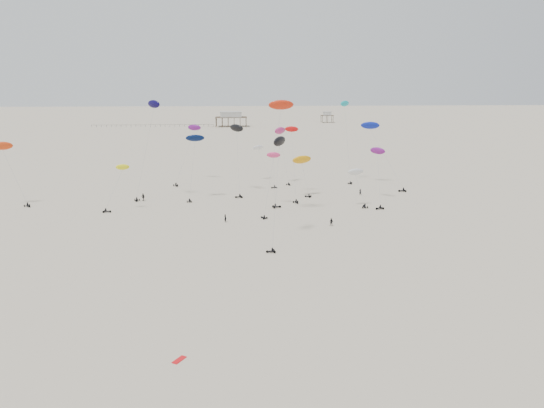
{
  "coord_description": "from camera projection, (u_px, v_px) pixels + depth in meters",
  "views": [
    {
      "loc": [
        -6.48,
        -9.3,
        29.64
      ],
      "look_at": [
        0.0,
        88.0,
        7.0
      ],
      "focal_mm": 35.0,
      "sensor_mm": 36.0,
      "label": 1
    }
  ],
  "objects": [
    {
      "name": "rig_3",
      "position": [
        293.0,
        153.0,
        138.21
      ],
      "size": [
        3.87,
        16.16,
        21.09
      ],
      "rotation": [
        0.0,
        0.0,
        3.38
      ],
      "color": "black",
      "rests_on": "ground"
    },
    {
      "name": "rig_2",
      "position": [
        378.0,
        165.0,
        133.0
      ],
      "size": [
        5.78,
        16.34,
        17.12
      ],
      "rotation": [
        0.0,
        0.0,
        2.0
      ],
      "color": "black",
      "rests_on": "ground"
    },
    {
      "name": "rig_10",
      "position": [
        278.0,
        158.0,
        100.79
      ],
      "size": [
        5.12,
        15.57,
        21.22
      ],
      "rotation": [
        0.0,
        0.0,
        1.71
      ],
      "color": "black",
      "rests_on": "ground"
    },
    {
      "name": "spectator_1",
      "position": [
        331.0,
        226.0,
        111.36
      ],
      "size": [
        1.08,
        0.98,
        1.92
      ],
      "primitive_type": "imported",
      "rotation": [
        0.0,
        0.0,
        5.69
      ],
      "color": "black",
      "rests_on": "ground"
    },
    {
      "name": "rig_13",
      "position": [
        376.0,
        136.0,
        153.98
      ],
      "size": [
        10.11,
        17.4,
        22.07
      ],
      "rotation": [
        0.0,
        0.0,
        1.64
      ],
      "color": "black",
      "rests_on": "ground"
    },
    {
      "name": "rig_15",
      "position": [
        194.0,
        147.0,
        134.95
      ],
      "size": [
        4.94,
        7.84,
        16.67
      ],
      "rotation": [
        0.0,
        0.0,
        6.2
      ],
      "color": "black",
      "rests_on": "ground"
    },
    {
      "name": "spectator_0",
      "position": [
        225.0,
        222.0,
        114.2
      ],
      "size": [
        0.85,
        0.9,
        2.04
      ],
      "primitive_type": "imported",
      "rotation": [
        0.0,
        0.0,
        2.21
      ],
      "color": "black",
      "rests_on": "ground"
    },
    {
      "name": "rig_9",
      "position": [
        237.0,
        140.0,
        142.94
      ],
      "size": [
        4.82,
        13.58,
        19.27
      ],
      "rotation": [
        0.0,
        0.0,
        1.84
      ],
      "color": "black",
      "rests_on": "ground"
    },
    {
      "name": "rig_8",
      "position": [
        280.0,
        113.0,
        118.6
      ],
      "size": [
        8.24,
        9.65,
        26.03
      ],
      "rotation": [
        0.0,
        0.0,
        0.67
      ],
      "color": "black",
      "rests_on": "ground"
    },
    {
      "name": "rig_6",
      "position": [
        281.0,
        137.0,
        155.87
      ],
      "size": [
        5.23,
        8.41,
        16.61
      ],
      "rotation": [
        0.0,
        0.0,
        3.51
      ],
      "color": "black",
      "rests_on": "ground"
    },
    {
      "name": "rig_12",
      "position": [
        262.0,
        156.0,
        159.1
      ],
      "size": [
        7.02,
        16.89,
        17.06
      ],
      "rotation": [
        0.0,
        0.0,
        2.06
      ],
      "color": "black",
      "rests_on": "ground"
    },
    {
      "name": "grounded_kite_b",
      "position": [
        179.0,
        360.0,
        57.71
      ],
      "size": [
        1.56,
        1.89,
        0.07
      ],
      "primitive_type": "cube",
      "rotation": [
        0.0,
        0.0,
        1.0
      ],
      "color": "red",
      "rests_on": "ground"
    },
    {
      "name": "spectator_2",
      "position": [
        143.0,
        201.0,
        134.52
      ],
      "size": [
        1.52,
        1.39,
        2.28
      ],
      "primitive_type": "imported",
      "rotation": [
        0.0,
        0.0,
        5.64
      ],
      "color": "black",
      "rests_on": "ground"
    },
    {
      "name": "rig_14",
      "position": [
        7.0,
        156.0,
        127.69
      ],
      "size": [
        9.66,
        5.87,
        15.79
      ],
      "rotation": [
        0.0,
        0.0,
        3.9
      ],
      "color": "black",
      "rests_on": "ground"
    },
    {
      "name": "rig_4",
      "position": [
        190.0,
        142.0,
        159.54
      ],
      "size": [
        8.1,
        15.16,
        19.58
      ],
      "rotation": [
        0.0,
        0.0,
        3.55
      ],
      "color": "black",
      "rests_on": "ground"
    },
    {
      "name": "rig_7",
      "position": [
        116.0,
        186.0,
        123.39
      ],
      "size": [
        6.17,
        5.02,
        10.79
      ],
      "rotation": [
        0.0,
        0.0,
        4.56
      ],
      "color": "black",
      "rests_on": "ground"
    },
    {
      "name": "spectator_3",
      "position": [
        360.0,
        195.0,
        141.36
      ],
      "size": [
        0.89,
        0.85,
        2.02
      ],
      "primitive_type": "imported",
      "rotation": [
        0.0,
        0.0,
        2.47
      ],
      "color": "black",
      "rests_on": "ground"
    },
    {
      "name": "rig_11",
      "position": [
        275.0,
        178.0,
        127.92
      ],
      "size": [
        3.51,
        6.41,
        12.99
      ],
      "rotation": [
        0.0,
        0.0,
        4.9
      ],
      "color": "black",
      "rests_on": "ground"
    },
    {
      "name": "ground_plane",
      "position": [
        253.0,
        158.0,
        210.55
      ],
      "size": [
        900.0,
        900.0,
        0.0
      ],
      "primitive_type": "plane",
      "color": "beige"
    },
    {
      "name": "rig_16",
      "position": [
        302.0,
        163.0,
        138.87
      ],
      "size": [
        6.11,
        5.75,
        10.99
      ],
      "rotation": [
        0.0,
        0.0,
        1.16
      ],
      "color": "black",
      "rests_on": "ground"
    },
    {
      "name": "rig_1",
      "position": [
        358.0,
        182.0,
        127.81
      ],
      "size": [
        4.68,
        5.34,
        9.27
      ],
      "rotation": [
        0.0,
        0.0,
        6.28
      ],
      "color": "black",
      "rests_on": "ground"
    },
    {
      "name": "rig_5",
      "position": [
        346.0,
        121.0,
        158.28
      ],
      "size": [
        3.8,
        10.58,
        24.1
      ],
      "rotation": [
        0.0,
        0.0,
        5.62
      ],
      "color": "black",
      "rests_on": "ground"
    },
    {
      "name": "pavilion_main",
      "position": [
        231.0,
        120.0,
        354.74
      ],
      "size": [
        21.0,
        13.0,
        9.8
      ],
      "color": "brown",
      "rests_on": "ground"
    },
    {
      "name": "rig_0",
      "position": [
        150.0,
        123.0,
        134.79
      ],
      "size": [
        7.42,
        9.27,
        25.1
      ],
      "rotation": [
        0.0,
        0.0,
        3.14
      ],
      "color": "black",
      "rests_on": "ground"
    },
    {
      "name": "pier_fence",
      "position": [
        153.0,
        126.0,
        352.15
      ],
      "size": [
        80.2,
        0.2,
        1.5
      ],
      "color": "black",
      "rests_on": "ground"
    },
    {
      "name": "pavilion_small",
      "position": [
        327.0,
        118.0,
        388.59
      ],
      "size": [
        9.0,
        7.0,
        8.0
      ],
      "color": "brown",
      "rests_on": "ground"
    }
  ]
}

